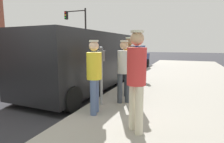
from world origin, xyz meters
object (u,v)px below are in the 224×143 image
(pedestrian_in_red, at_px, (136,75))
(traffic_light_corner, at_px, (78,26))
(parking_meter_far, at_px, (140,56))
(pedestrian_in_yellow, at_px, (94,72))
(parked_van, at_px, (83,60))
(parking_meter_near, at_px, (101,66))
(pedestrian_in_gray, at_px, (124,68))
(pedestrian_in_orange, at_px, (129,62))
(parked_sedan_ahead, at_px, (130,58))

(pedestrian_in_red, distance_m, traffic_light_corner, 16.27)
(parking_meter_far, xyz_separation_m, pedestrian_in_yellow, (0.12, -5.06, -0.07))
(pedestrian_in_yellow, relative_size, parked_van, 0.32)
(parking_meter_near, relative_size, parked_van, 0.29)
(parking_meter_far, height_order, pedestrian_in_gray, pedestrian_in_gray)
(traffic_light_corner, bearing_deg, parking_meter_far, -43.38)
(pedestrian_in_gray, bearing_deg, pedestrian_in_red, -64.95)
(parked_van, relative_size, traffic_light_corner, 1.01)
(pedestrian_in_gray, relative_size, pedestrian_in_orange, 0.94)
(pedestrian_in_orange, xyz_separation_m, pedestrian_in_red, (0.81, -2.30, 0.02))
(parking_meter_near, height_order, parked_sedan_ahead, parking_meter_near)
(parking_meter_near, relative_size, parking_meter_far, 1.00)
(pedestrian_in_orange, relative_size, parked_sedan_ahead, 0.40)
(pedestrian_in_orange, relative_size, pedestrian_in_yellow, 1.07)
(pedestrian_in_gray, xyz_separation_m, pedestrian_in_orange, (-0.08, 0.74, 0.07))
(parking_meter_near, xyz_separation_m, pedestrian_in_red, (1.22, -1.18, 0.02))
(pedestrian_in_gray, relative_size, parked_van, 0.32)
(pedestrian_in_yellow, xyz_separation_m, parked_sedan_ahead, (-1.79, 9.25, -0.36))
(parked_van, bearing_deg, parking_meter_far, 61.71)
(parking_meter_near, bearing_deg, traffic_light_corner, 123.75)
(parking_meter_far, bearing_deg, traffic_light_corner, 136.62)
(parking_meter_near, bearing_deg, parked_sedan_ahead, 100.97)
(parking_meter_far, height_order, pedestrian_in_yellow, pedestrian_in_yellow)
(pedestrian_in_orange, height_order, parked_sedan_ahead, pedestrian_in_orange)
(parking_meter_near, distance_m, pedestrian_in_gray, 0.62)
(parking_meter_near, distance_m, pedestrian_in_orange, 1.19)
(parking_meter_near, bearing_deg, pedestrian_in_gray, 36.93)
(pedestrian_in_yellow, xyz_separation_m, pedestrian_in_red, (1.10, -0.54, 0.09))
(pedestrian_in_red, bearing_deg, parking_meter_far, 102.31)
(pedestrian_in_yellow, bearing_deg, pedestrian_in_gray, 69.55)
(pedestrian_in_red, xyz_separation_m, traffic_light_corner, (-9.25, 13.19, 2.31))
(pedestrian_in_orange, xyz_separation_m, parked_sedan_ahead, (-2.08, 7.50, -0.44))
(pedestrian_in_orange, bearing_deg, pedestrian_in_red, -70.59)
(pedestrian_in_red, bearing_deg, parking_meter_near, 136.00)
(parking_meter_far, distance_m, parked_van, 3.17)
(parking_meter_far, distance_m, traffic_light_corner, 11.29)
(pedestrian_in_orange, bearing_deg, parked_sedan_ahead, 105.52)
(pedestrian_in_gray, xyz_separation_m, parked_sedan_ahead, (-2.17, 8.24, -0.37))
(pedestrian_in_yellow, distance_m, parked_sedan_ahead, 9.43)
(traffic_light_corner, bearing_deg, parked_van, -57.83)
(parking_meter_near, distance_m, pedestrian_in_yellow, 0.65)
(pedestrian_in_orange, height_order, parked_van, parked_van)
(parking_meter_far, xyz_separation_m, pedestrian_in_orange, (0.41, -3.31, 0.01))
(pedestrian_in_gray, bearing_deg, traffic_light_corner, 126.22)
(parking_meter_near, height_order, traffic_light_corner, traffic_light_corner)
(parking_meter_far, xyz_separation_m, pedestrian_in_gray, (0.50, -4.05, -0.06))
(parked_van, height_order, traffic_light_corner, traffic_light_corner)
(parking_meter_near, height_order, pedestrian_in_orange, pedestrian_in_orange)
(pedestrian_in_gray, distance_m, parked_sedan_ahead, 8.53)
(pedestrian_in_orange, height_order, pedestrian_in_yellow, pedestrian_in_orange)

